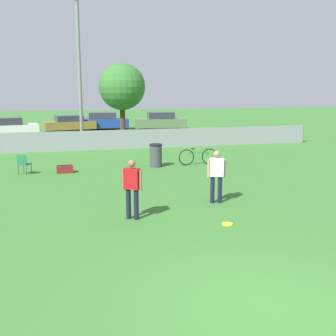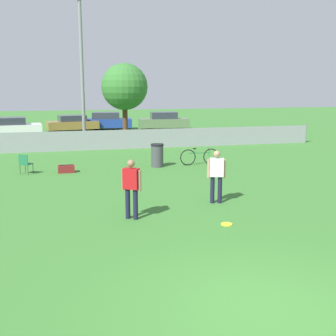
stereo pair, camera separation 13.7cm
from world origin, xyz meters
The scene contains 15 objects.
ground_plane centered at (0.00, 0.00, 0.00)m, with size 120.00×120.00×0.00m, color #38722D.
fence_backline centered at (0.00, 18.00, 0.55)m, with size 24.10×0.07×1.21m.
light_pole centered at (-1.67, 19.95, 5.09)m, with size 0.90×0.36×8.66m.
tree_near_pole centered at (0.89, 20.55, 3.47)m, with size 2.85×2.85×4.92m.
player_receiver_white centered at (1.49, 6.07, 0.93)m, with size 0.55×0.32×1.61m.
player_defender_red centered at (-1.25, 5.13, 0.93)m, with size 0.49×0.41×1.61m.
frisbee_disc centered at (1.03, 4.05, 0.01)m, with size 0.30×0.30×0.03m.
folding_chair_sideline centered at (-4.47, 12.03, 0.47)m, with size 0.56×0.56×0.82m.
bicycle_sideline centered at (3.03, 12.27, 0.38)m, with size 1.82×0.44×0.78m.
trash_bin centered at (1.06, 12.26, 0.51)m, with size 0.56×0.56×1.02m.
gear_bag_sideline centered at (-2.86, 11.95, 0.15)m, with size 0.67×0.37×0.33m.
parked_car_white centered at (-6.60, 25.76, 0.69)m, with size 4.65×2.32×1.39m.
parked_car_tan centered at (-2.12, 28.77, 0.63)m, with size 4.19×2.38×1.28m.
parked_car_blue centered at (0.61, 29.43, 0.70)m, with size 4.40×2.33×1.43m.
parked_car_olive centered at (5.23, 28.23, 0.70)m, with size 4.20×2.02×1.45m.
Camera 1 is at (-3.11, -5.56, 3.48)m, focal length 45.00 mm.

